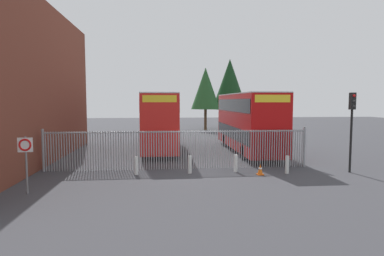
{
  "coord_description": "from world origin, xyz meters",
  "views": [
    {
      "loc": [
        -2.12,
        -18.09,
        3.83
      ],
      "look_at": [
        0.0,
        4.0,
        2.0
      ],
      "focal_mm": 30.21,
      "sensor_mm": 36.0,
      "label": 1
    }
  ],
  "objects": [
    {
      "name": "traffic_light_kerbside",
      "position": [
        8.04,
        -1.77,
        2.99
      ],
      "size": [
        0.28,
        0.33,
        4.3
      ],
      "color": "black",
      "rests_on": "ground"
    },
    {
      "name": "speed_limit_sign_post",
      "position": [
        -7.7,
        -4.33,
        1.78
      ],
      "size": [
        0.6,
        0.14,
        2.4
      ],
      "color": "slate",
      "rests_on": "ground"
    },
    {
      "name": "tree_short_side",
      "position": [
        7.59,
        27.2,
        6.25
      ],
      "size": [
        4.96,
        4.96,
        9.8
      ],
      "color": "#4C3823",
      "rests_on": "ground"
    },
    {
      "name": "bollard_near_right",
      "position": [
        1.9,
        -1.07,
        0.47
      ],
      "size": [
        0.2,
        0.2,
        0.95
      ],
      "primitive_type": "cylinder",
      "color": "silver",
      "rests_on": "ground"
    },
    {
      "name": "bollard_far_right",
      "position": [
        4.54,
        -1.71,
        0.47
      ],
      "size": [
        0.2,
        0.2,
        0.95
      ],
      "primitive_type": "cylinder",
      "color": "silver",
      "rests_on": "ground"
    },
    {
      "name": "bollard_center_front",
      "position": [
        -0.62,
        -1.2,
        0.47
      ],
      "size": [
        0.2,
        0.2,
        0.95
      ],
      "primitive_type": "cylinder",
      "color": "silver",
      "rests_on": "ground"
    },
    {
      "name": "palisade_fence",
      "position": [
        -1.14,
        0.0,
        1.18
      ],
      "size": [
        14.92,
        0.14,
        2.35
      ],
      "color": "gray",
      "rests_on": "ground"
    },
    {
      "name": "ground_plane",
      "position": [
        0.0,
        8.0,
        0.0
      ],
      "size": [
        100.0,
        100.0,
        0.0
      ],
      "primitive_type": "plane",
      "color": "#3D3D42"
    },
    {
      "name": "double_decker_bus_behind_fence_left",
      "position": [
        -2.21,
        7.53,
        2.42
      ],
      "size": [
        2.54,
        10.81,
        4.42
      ],
      "color": "red",
      "rests_on": "ground"
    },
    {
      "name": "bollard_near_left",
      "position": [
        -3.44,
        -1.22,
        0.47
      ],
      "size": [
        0.2,
        0.2,
        0.95
      ],
      "primitive_type": "cylinder",
      "color": "silver",
      "rests_on": "ground"
    },
    {
      "name": "tree_tall_back",
      "position": [
        3.78,
        24.63,
        5.53
      ],
      "size": [
        3.84,
        3.84,
        8.29
      ],
      "color": "#4C3823",
      "rests_on": "ground"
    },
    {
      "name": "double_decker_bus_near_gate",
      "position": [
        4.36,
        5.64,
        2.42
      ],
      "size": [
        2.54,
        10.81,
        4.42
      ],
      "color": "#B70C0C",
      "rests_on": "ground"
    },
    {
      "name": "traffic_cone_by_gate",
      "position": [
        3.02,
        -1.88,
        0.29
      ],
      "size": [
        0.34,
        0.34,
        0.59
      ],
      "color": "orange",
      "rests_on": "ground"
    }
  ]
}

